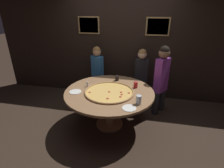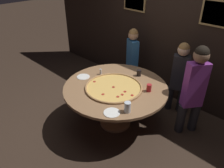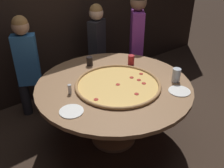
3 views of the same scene
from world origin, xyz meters
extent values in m
plane|color=#38281E|center=(0.00, 0.00, 0.00)|extent=(24.00, 24.00, 0.00)
cube|color=black|center=(0.00, 1.41, 1.30)|extent=(6.40, 0.06, 2.60)
cube|color=#9E7F4C|center=(-0.80, 1.37, 1.75)|extent=(0.52, 0.02, 0.40)
cube|color=#B2A893|center=(-0.80, 1.37, 1.75)|extent=(0.46, 0.01, 0.34)
cube|color=#9E7F4C|center=(0.80, 1.37, 1.75)|extent=(0.52, 0.02, 0.40)
cube|color=#B2A893|center=(0.80, 1.37, 1.75)|extent=(0.46, 0.01, 0.34)
cylinder|color=#936B47|center=(0.00, 0.00, 0.72)|extent=(1.63, 1.63, 0.04)
cylinder|color=#936B47|center=(0.00, 0.00, 0.35)|extent=(0.16, 0.16, 0.70)
cylinder|color=#936B47|center=(0.00, 0.00, 0.02)|extent=(0.52, 0.52, 0.04)
cylinder|color=#EAB75B|center=(0.01, -0.06, 0.75)|extent=(0.85, 0.85, 0.01)
torus|color=#B27F4C|center=(0.01, -0.06, 0.76)|extent=(0.89, 0.89, 0.03)
cylinder|color=#A8281E|center=(0.04, -0.31, 0.75)|extent=(0.04, 0.04, 0.00)
cylinder|color=#A8281E|center=(-0.33, -0.15, 0.75)|extent=(0.04, 0.04, 0.00)
cylinder|color=#A8281E|center=(0.01, -0.06, 0.75)|extent=(0.04, 0.04, 0.00)
cylinder|color=#A8281E|center=(0.36, -0.03, 0.75)|extent=(0.04, 0.04, 0.00)
cylinder|color=#A8281E|center=(0.25, -0.12, 0.75)|extent=(0.04, 0.04, 0.00)
cylinder|color=#A8281E|center=(0.24, -0.20, 0.75)|extent=(0.04, 0.04, 0.00)
cylinder|color=#A8281E|center=(0.22, -0.03, 0.75)|extent=(0.04, 0.04, 0.00)
cylinder|color=black|center=(0.05, 0.53, 0.79)|extent=(0.08, 0.08, 0.11)
cylinder|color=silver|center=(0.55, -0.36, 0.81)|extent=(0.09, 0.09, 0.15)
cylinder|color=#B22328|center=(0.45, 0.24, 0.80)|extent=(0.07, 0.07, 0.12)
cylinder|color=white|center=(-0.59, -0.16, 0.74)|extent=(0.22, 0.22, 0.01)
cylinder|color=white|center=(0.42, -0.52, 0.74)|extent=(0.22, 0.22, 0.01)
cylinder|color=silver|center=(-0.46, 0.11, 0.78)|extent=(0.04, 0.04, 0.08)
cylinder|color=#B7B7BC|center=(-0.46, 0.11, 0.83)|extent=(0.04, 0.04, 0.01)
cylinder|color=#232328|center=(-0.44, 1.00, 0.23)|extent=(0.16, 0.16, 0.46)
cylinder|color=#232328|center=(-0.62, 1.09, 0.23)|extent=(0.16, 0.16, 0.46)
cube|color=#3370B2|center=(-0.53, 1.05, 0.78)|extent=(0.31, 0.25, 0.64)
sphere|color=tan|center=(-0.53, 1.05, 1.20)|extent=(0.20, 0.20, 0.20)
sphere|color=#9E703D|center=(-0.53, 1.05, 1.23)|extent=(0.18, 0.18, 0.18)
cylinder|color=#232328|center=(1.02, 0.78, 0.25)|extent=(0.19, 0.19, 0.51)
cylinder|color=#232328|center=(0.88, 0.60, 0.25)|extent=(0.19, 0.19, 0.51)
cube|color=purple|center=(0.95, 0.69, 0.86)|extent=(0.31, 0.34, 0.71)
sphere|color=#8C664C|center=(0.95, 0.69, 1.33)|extent=(0.22, 0.22, 0.22)
sphere|color=black|center=(0.95, 0.69, 1.37)|extent=(0.20, 0.20, 0.20)
cylinder|color=#232328|center=(0.61, 1.10, 0.23)|extent=(0.16, 0.16, 0.45)
cylinder|color=#232328|center=(0.42, 1.01, 0.23)|extent=(0.16, 0.16, 0.45)
cube|color=#232328|center=(0.52, 1.05, 0.77)|extent=(0.31, 0.25, 0.63)
sphere|color=beige|center=(0.52, 1.05, 1.18)|extent=(0.20, 0.20, 0.20)
sphere|color=#9E703D|center=(0.52, 1.05, 1.22)|extent=(0.18, 0.18, 0.18)
camera|label=1|loc=(0.63, -2.79, 2.14)|focal=28.00mm
camera|label=2|loc=(1.99, -2.13, 2.51)|focal=35.00mm
camera|label=3|loc=(-1.39, -1.78, 2.04)|focal=40.00mm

